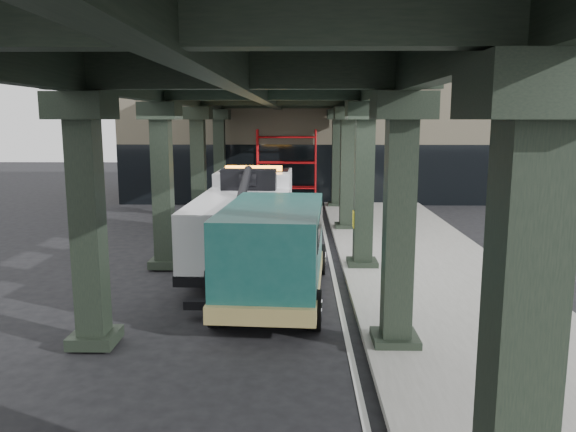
# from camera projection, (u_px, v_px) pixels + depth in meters

# --- Properties ---
(ground) EXTENTS (90.00, 90.00, 0.00)m
(ground) POSITION_uv_depth(u_px,v_px,m) (274.00, 288.00, 15.15)
(ground) COLOR black
(ground) RESTS_ON ground
(sidewalk) EXTENTS (5.00, 40.00, 0.15)m
(sidewalk) POSITION_uv_depth(u_px,v_px,m) (425.00, 267.00, 17.01)
(sidewalk) COLOR gray
(sidewalk) RESTS_ON ground
(lane_stripe) EXTENTS (0.12, 38.00, 0.01)m
(lane_stripe) POSITION_uv_depth(u_px,v_px,m) (332.00, 269.00, 17.08)
(lane_stripe) COLOR silver
(lane_stripe) RESTS_ON ground
(viaduct) EXTENTS (7.40, 32.00, 6.40)m
(viaduct) POSITION_uv_depth(u_px,v_px,m) (262.00, 86.00, 16.20)
(viaduct) COLOR black
(viaduct) RESTS_ON ground
(building) EXTENTS (22.00, 10.00, 8.00)m
(building) POSITION_uv_depth(u_px,v_px,m) (321.00, 128.00, 34.13)
(building) COLOR #C6B793
(building) RESTS_ON ground
(scaffolding) EXTENTS (3.08, 0.88, 4.00)m
(scaffolding) POSITION_uv_depth(u_px,v_px,m) (287.00, 166.00, 29.22)
(scaffolding) COLOR red
(scaffolding) RESTS_ON ground
(tow_truck) EXTENTS (2.95, 9.37, 3.05)m
(tow_truck) POSITION_uv_depth(u_px,v_px,m) (248.00, 215.00, 17.95)
(tow_truck) COLOR black
(tow_truck) RESTS_ON ground
(towed_van) EXTENTS (2.78, 6.24, 2.48)m
(towed_van) POSITION_uv_depth(u_px,v_px,m) (275.00, 249.00, 13.93)
(towed_van) COLOR #134541
(towed_van) RESTS_ON ground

